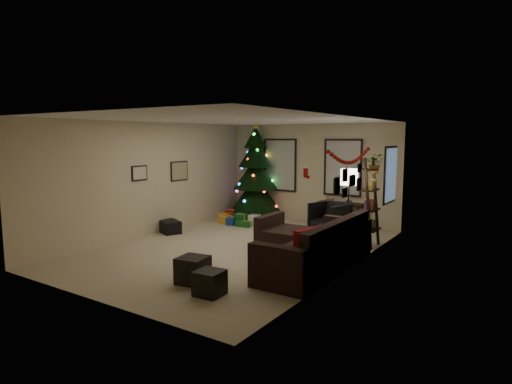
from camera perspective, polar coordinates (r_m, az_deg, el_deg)
floor at (r=9.21m, az=-2.59°, el=-7.47°), size 7.00×7.00×0.00m
ceiling at (r=8.91m, az=-2.69°, el=9.56°), size 7.00×7.00×0.00m
wall_back at (r=11.96m, az=7.24°, el=2.46°), size 5.00×0.00×5.00m
wall_front at (r=6.49m, az=-21.08°, el=-2.03°), size 5.00×0.00×5.00m
wall_left at (r=10.62m, az=-13.64°, el=1.70°), size 0.00×7.00×7.00m
wall_right at (r=7.78m, az=12.46°, el=-0.24°), size 0.00×7.00×7.00m
window_back_left at (r=12.37m, az=3.23°, el=3.59°), size 1.05×0.06×1.50m
window_back_right at (r=11.53m, az=11.44°, el=3.19°), size 1.05×0.06×1.50m
window_right_wall at (r=10.18m, az=17.45°, el=2.19°), size 0.06×0.90×1.30m
christmas_tree at (r=12.47m, az=-0.06°, el=2.01°), size 1.55×1.55×2.89m
presents at (r=11.73m, az=-1.95°, el=-3.66°), size 1.50×1.01×0.30m
sofa at (r=8.11m, az=7.29°, el=-7.38°), size 2.07×2.99×0.91m
pillow_red_a at (r=6.99m, az=6.69°, el=-6.88°), size 0.24×0.51×0.49m
pillow_red_b at (r=7.51m, az=8.74°, el=-5.92°), size 0.19×0.42×0.41m
pillow_cream at (r=8.22m, az=11.02°, el=-4.89°), size 0.15×0.40×0.39m
ottoman_near at (r=7.13m, az=-8.36°, el=-10.18°), size 0.51×0.51×0.43m
ottoman_far at (r=6.59m, az=-6.16°, el=-11.87°), size 0.42×0.42×0.37m
desk at (r=11.39m, az=11.15°, el=-1.78°), size 1.21×0.43×0.65m
desk_chair at (r=10.84m, az=9.73°, el=-3.30°), size 0.91×0.88×0.75m
bookshelf at (r=9.51m, az=14.98°, el=-1.52°), size 0.30×0.56×1.92m
potted_plant at (r=9.61m, az=15.53°, el=4.02°), size 0.54×0.48×0.55m
floor_lamp at (r=9.20m, az=12.22°, el=1.28°), size 0.36×0.36×1.69m
art_map at (r=11.24m, az=-10.14°, el=2.75°), size 0.04×0.60×0.50m
art_abstract at (r=10.32m, az=-15.19°, el=2.43°), size 0.04×0.45×0.35m
gallery at (r=7.69m, az=12.17°, el=1.35°), size 0.03×1.25×0.54m
garland at (r=7.77m, az=12.34°, el=4.70°), size 0.08×1.90×0.30m
stocking_left at (r=12.04m, az=6.68°, el=2.72°), size 0.20×0.05×0.36m
stocking_right at (r=11.97m, az=8.29°, el=2.93°), size 0.20×0.05×0.36m
storage_bin at (r=10.84m, az=-11.37°, el=-4.52°), size 0.72×0.62×0.30m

